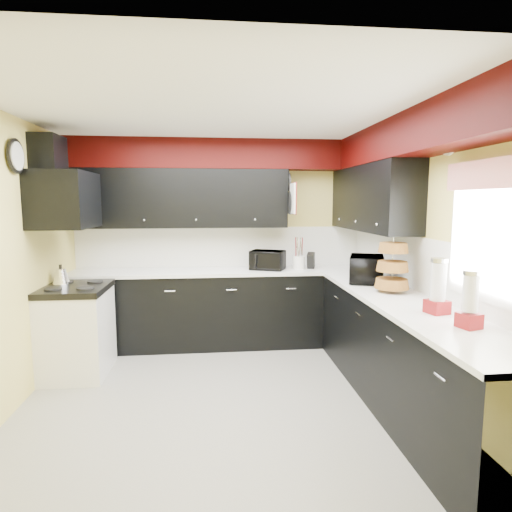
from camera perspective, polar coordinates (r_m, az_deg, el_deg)
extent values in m
plane|color=gray|center=(4.06, -3.87, -18.51)|extent=(3.60, 3.60, 0.00)
cube|color=#E0C666|center=(5.48, -4.68, 1.87)|extent=(3.60, 0.06, 2.50)
cube|color=#E0C666|center=(4.16, 21.58, -0.36)|extent=(0.06, 3.60, 2.50)
cube|color=#E0C666|center=(4.06, -30.37, -1.04)|extent=(0.06, 3.60, 2.50)
cube|color=white|center=(3.73, -4.22, 18.61)|extent=(3.60, 3.60, 0.06)
cube|color=black|center=(5.32, -4.52, -7.05)|extent=(3.60, 0.60, 0.90)
cube|color=black|center=(3.95, 19.11, -12.59)|extent=(0.60, 3.00, 0.90)
cube|color=white|center=(5.23, -4.57, -2.05)|extent=(3.62, 0.64, 0.04)
cube|color=white|center=(3.82, 19.41, -5.94)|extent=(0.64, 3.02, 0.04)
cube|color=white|center=(5.48, -4.67, 1.23)|extent=(3.60, 0.02, 0.50)
cube|color=white|center=(4.16, 21.41, -1.18)|extent=(0.02, 3.60, 0.50)
cube|color=black|center=(5.29, -10.17, 7.55)|extent=(2.60, 0.35, 0.70)
cube|color=black|center=(4.88, 15.13, 7.44)|extent=(0.35, 1.80, 0.70)
cube|color=black|center=(5.31, -4.76, 13.32)|extent=(3.60, 0.36, 0.35)
cube|color=black|center=(3.93, 21.18, 14.98)|extent=(0.36, 3.24, 0.35)
cube|color=white|center=(4.81, -22.70, -9.43)|extent=(0.60, 0.75, 0.86)
cube|color=black|center=(4.70, -22.98, -4.05)|extent=(0.62, 0.77, 0.06)
cube|color=black|center=(4.63, -24.13, 6.83)|extent=(0.50, 0.78, 0.55)
cube|color=black|center=(4.69, -25.94, 11.87)|extent=(0.24, 0.40, 0.40)
cube|color=red|center=(3.32, 28.31, 9.58)|extent=(0.04, 0.88, 0.20)
cube|color=white|center=(5.05, 4.94, 7.65)|extent=(0.03, 0.26, 0.35)
imported|color=black|center=(5.21, 1.53, -0.55)|extent=(0.50, 0.46, 0.23)
imported|color=black|center=(4.55, 14.53, -1.69)|extent=(0.48, 0.57, 0.27)
cylinder|color=white|center=(5.29, 5.73, -0.85)|extent=(0.19, 0.19, 0.16)
cube|color=black|center=(5.33, 7.34, -0.65)|extent=(0.12, 0.15, 0.19)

